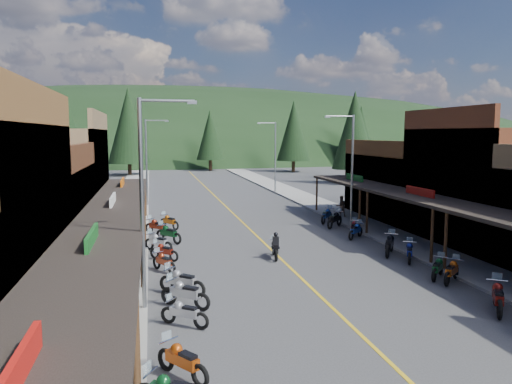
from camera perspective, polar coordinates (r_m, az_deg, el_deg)
ground at (r=26.50m, az=3.22°, el=-7.98°), size 220.00×220.00×0.00m
centerline at (r=45.73m, az=-3.37°, el=-1.75°), size 0.15×90.00×0.01m
sidewalk_west at (r=45.26m, az=-14.33°, el=-1.95°), size 3.40×94.00×0.15m
sidewalk_east at (r=47.79m, az=7.00°, el=-1.34°), size 3.40×94.00×0.15m
shop_west_2 at (r=27.66m, az=-26.51°, el=-2.70°), size 10.90×9.00×6.20m
shop_west_3 at (r=36.85m, az=-22.94°, el=1.20°), size 10.90×10.20×8.20m
shop_east_2 at (r=33.63m, az=25.74°, el=0.59°), size 10.90×9.00×8.20m
shop_east_3 at (r=41.67m, az=17.57°, el=0.63°), size 10.90×10.20×6.20m
streetlight_0 at (r=18.87m, az=-12.49°, el=-0.30°), size 2.16×0.18×8.00m
streetlight_1 at (r=46.79m, az=-12.24°, el=3.79°), size 2.16×0.18×8.00m
streetlight_2 at (r=35.56m, az=10.73°, el=2.95°), size 2.16×0.18×8.00m
streetlight_3 at (r=56.47m, az=2.07°, el=4.40°), size 2.16×0.18×8.00m
ridge_hill at (r=160.02m, az=-9.59°, el=4.19°), size 310.00×140.00×60.00m
pine_1 at (r=96.29m, az=-22.46°, el=6.50°), size 5.88×5.88×12.50m
pine_2 at (r=82.81m, az=-14.36°, el=7.37°), size 6.72×6.72×14.00m
pine_3 at (r=91.37m, az=-5.27°, el=6.52°), size 5.04×5.04×11.00m
pine_4 at (r=88.28m, az=4.32°, el=7.01°), size 5.88×5.88×12.50m
pine_5 at (r=104.98m, az=10.94°, el=7.27°), size 6.72×6.72×14.00m
pine_6 at (r=103.23m, az=18.85°, el=6.21°), size 5.04×5.04×11.00m
pine_7 at (r=103.85m, az=-26.23°, el=6.30°), size 5.88×5.88×12.50m
pine_8 at (r=66.50m, az=-25.36°, el=5.42°), size 4.48×4.48×10.00m
pine_9 at (r=76.22m, az=11.88°, el=6.30°), size 4.93×4.93×10.80m
pine_10 at (r=75.57m, az=-20.68°, el=6.32°), size 5.38×5.38×11.60m
pine_11 at (r=68.20m, az=11.19°, el=6.96°), size 5.82×5.82×12.40m
bike_west_3 at (r=14.50m, az=-8.43°, el=-18.37°), size 1.74×2.04×1.16m
bike_west_4 at (r=18.01m, az=-8.20°, el=-13.39°), size 1.89×1.63×1.08m
bike_west_5 at (r=19.79m, az=-8.12°, el=-11.27°), size 2.16×1.96×1.25m
bike_west_6 at (r=21.28m, az=-8.46°, el=-9.94°), size 2.19×2.02×1.28m
bike_west_7 at (r=24.92m, az=-10.48°, el=-7.76°), size 1.50×1.93×1.07m
bike_west_8 at (r=27.11m, az=-10.47°, el=-6.59°), size 1.78×1.70×1.06m
bike_west_9 at (r=29.06m, az=-11.10°, el=-5.56°), size 1.95×2.01×1.20m
bike_west_10 at (r=31.29m, az=-9.97°, el=-4.60°), size 1.95×2.21×1.27m
bike_west_11 at (r=33.89m, az=-11.25°, el=-3.79°), size 1.97×2.08×1.23m
bike_west_12 at (r=35.76m, az=-9.89°, el=-3.27°), size 1.70×2.09×1.17m
bike_east_4 at (r=21.18m, az=25.93°, el=-10.61°), size 1.87×2.32×1.30m
bike_east_5 at (r=24.43m, az=21.47°, el=-8.30°), size 1.97×1.86×1.16m
bike_east_6 at (r=24.88m, az=20.06°, el=-8.04°), size 1.81×1.83×1.10m
bike_east_7 at (r=27.56m, az=17.14°, el=-6.46°), size 1.56×2.09×1.15m
bike_east_8 at (r=28.73m, az=15.03°, el=-5.70°), size 1.92×2.32×1.31m
bike_east_9 at (r=32.72m, az=11.33°, el=-4.26°), size 1.89×1.84×1.13m
bike_east_10 at (r=33.93m, az=11.11°, el=-3.92°), size 1.41×1.94×1.07m
bike_east_11 at (r=36.22m, az=8.99°, el=-3.02°), size 2.14×2.16×1.30m
bike_east_12 at (r=38.00m, az=8.08°, el=-2.58°), size 1.94×2.19×1.26m
rider_on_bike at (r=27.05m, az=2.18°, el=-6.37°), size 0.93×2.03×1.49m
pedestrian_east_b at (r=40.18m, az=9.68°, el=-1.60°), size 0.82×0.49×1.67m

